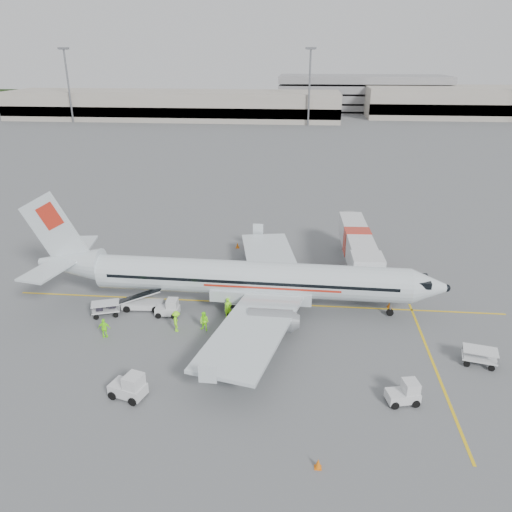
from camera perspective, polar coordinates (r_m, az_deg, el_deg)
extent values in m
plane|color=#56595B|center=(45.39, -0.24, -5.40)|extent=(360.00, 360.00, 0.00)
cube|color=yellow|center=(45.39, -0.24, -5.39)|extent=(44.00, 0.20, 0.01)
cube|color=yellow|center=(39.60, 19.54, -11.36)|extent=(0.20, 20.00, 0.01)
cone|color=orange|center=(46.07, 15.03, -5.31)|extent=(0.41, 0.41, 0.68)
cone|color=orange|center=(57.82, -2.13, 1.26)|extent=(0.42, 0.42, 0.68)
cone|color=orange|center=(29.64, 7.11, -22.46)|extent=(0.39, 0.39, 0.64)
imported|color=#7FEB16|center=(42.80, -3.20, -5.93)|extent=(0.76, 0.64, 1.76)
imported|color=#7FEB16|center=(41.02, -5.94, -7.45)|extent=(0.99, 0.89, 1.67)
imported|color=#7FEB16|center=(41.20, -9.08, -7.37)|extent=(0.93, 1.29, 1.80)
imported|color=#7FEB16|center=(41.65, -16.94, -7.90)|extent=(1.02, 0.53, 1.66)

